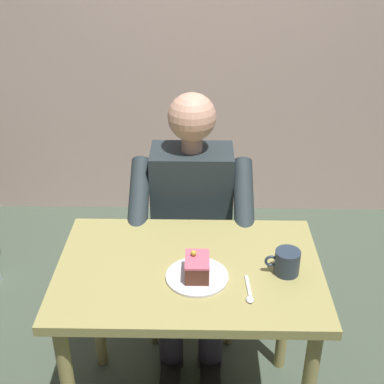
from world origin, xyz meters
name	(u,v)px	position (x,y,z in m)	size (l,w,h in m)	color
dining_table	(189,291)	(0.00, 0.00, 0.65)	(0.95, 0.63, 0.76)	#A29855
chair	(192,231)	(0.00, -0.65, 0.48)	(0.42, 0.42, 0.88)	#918C5C
seated_person	(192,225)	(0.00, -0.47, 0.63)	(0.53, 0.58, 1.22)	#273135
dessert_plate	(197,277)	(-0.03, 0.06, 0.76)	(0.22, 0.22, 0.01)	white
cake_slice	(197,267)	(-0.03, 0.06, 0.81)	(0.08, 0.12, 0.09)	#592F20
coffee_cup	(287,262)	(-0.34, 0.03, 0.81)	(0.12, 0.09, 0.09)	#283546
dessert_spoon	(249,293)	(-0.20, 0.15, 0.76)	(0.03, 0.14, 0.01)	silver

